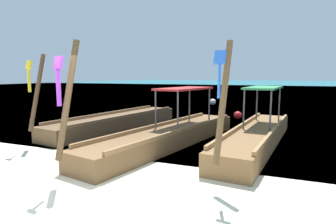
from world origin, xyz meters
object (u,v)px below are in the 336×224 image
at_px(longtail_boat_yellow_ribbon, 117,122).
at_px(mooring_buoy_near, 213,102).
at_px(longtail_boat_blue_ribbon, 257,135).
at_px(longtail_boat_violet_ribbon, 170,135).
at_px(mooring_buoy_far, 238,115).

xyz_separation_m(longtail_boat_yellow_ribbon, mooring_buoy_near, (1.51, 10.25, -0.05)).
relative_size(longtail_boat_blue_ribbon, mooring_buoy_near, 16.16).
xyz_separation_m(longtail_boat_violet_ribbon, longtail_boat_blue_ribbon, (2.47, 0.91, 0.01)).
xyz_separation_m(longtail_boat_violet_ribbon, mooring_buoy_near, (-1.46, 12.01, -0.09)).
height_order(longtail_boat_yellow_ribbon, mooring_buoy_far, longtail_boat_yellow_ribbon).
height_order(longtail_boat_yellow_ribbon, mooring_buoy_near, longtail_boat_yellow_ribbon).
bearing_deg(longtail_boat_yellow_ribbon, longtail_boat_violet_ribbon, -30.69).
xyz_separation_m(mooring_buoy_near, mooring_buoy_far, (2.63, -6.01, -0.03)).
bearing_deg(mooring_buoy_near, longtail_boat_blue_ribbon, -70.53).
bearing_deg(longtail_boat_violet_ribbon, longtail_boat_blue_ribbon, 20.15).
xyz_separation_m(longtail_boat_yellow_ribbon, longtail_boat_blue_ribbon, (5.44, -0.86, 0.05)).
distance_m(longtail_boat_blue_ribbon, mooring_buoy_far, 5.26).
bearing_deg(longtail_boat_violet_ribbon, longtail_boat_yellow_ribbon, 149.31).
distance_m(longtail_boat_violet_ribbon, mooring_buoy_near, 12.10).
height_order(longtail_boat_violet_ribbon, longtail_boat_blue_ribbon, longtail_boat_violet_ribbon).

